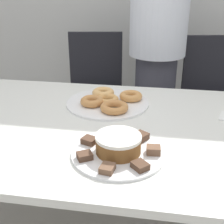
# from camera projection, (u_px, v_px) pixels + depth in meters

# --- Properties ---
(table) EXTENTS (1.90, 0.99, 0.73)m
(table) POSITION_uv_depth(u_px,v_px,m) (115.00, 139.00, 1.34)
(table) COLOR silver
(table) RESTS_ON ground_plane
(person_standing) EXTENTS (0.38, 0.38, 1.65)m
(person_standing) POSITION_uv_depth(u_px,v_px,m) (157.00, 46.00, 2.09)
(person_standing) COLOR #383842
(person_standing) RESTS_ON ground_plane
(office_chair_left) EXTENTS (0.51, 0.51, 0.92)m
(office_chair_left) POSITION_uv_depth(u_px,v_px,m) (96.00, 100.00, 2.33)
(office_chair_left) COLOR black
(office_chair_left) RESTS_ON ground_plane
(office_chair_right) EXTENTS (0.51, 0.51, 0.92)m
(office_chair_right) POSITION_uv_depth(u_px,v_px,m) (213.00, 107.00, 2.20)
(office_chair_right) COLOR black
(office_chair_right) RESTS_ON ground_plane
(plate_cake) EXTENTS (0.33, 0.33, 0.01)m
(plate_cake) POSITION_uv_depth(u_px,v_px,m) (118.00, 153.00, 1.09)
(plate_cake) COLOR white
(plate_cake) RESTS_ON table
(plate_donuts) EXTENTS (0.40, 0.40, 0.01)m
(plate_donuts) POSITION_uv_depth(u_px,v_px,m) (107.00, 103.00, 1.51)
(plate_donuts) COLOR white
(plate_donuts) RESTS_ON table
(frosted_cake) EXTENTS (0.16, 0.16, 0.06)m
(frosted_cake) POSITION_uv_depth(u_px,v_px,m) (118.00, 144.00, 1.08)
(frosted_cake) COLOR brown
(frosted_cake) RESTS_ON plate_cake
(lamington_0) EXTENTS (0.06, 0.06, 0.02)m
(lamington_0) POSITION_uv_depth(u_px,v_px,m) (85.00, 156.00, 1.05)
(lamington_0) COLOR #513828
(lamington_0) RESTS_ON plate_cake
(lamington_1) EXTENTS (0.05, 0.06, 0.02)m
(lamington_1) POSITION_uv_depth(u_px,v_px,m) (107.00, 168.00, 0.98)
(lamington_1) COLOR brown
(lamington_1) RESTS_ON plate_cake
(lamington_2) EXTENTS (0.07, 0.07, 0.02)m
(lamington_2) POSITION_uv_depth(u_px,v_px,m) (140.00, 166.00, 0.99)
(lamington_2) COLOR #513828
(lamington_2) RESTS_ON plate_cake
(lamington_3) EXTENTS (0.05, 0.04, 0.03)m
(lamington_3) POSITION_uv_depth(u_px,v_px,m) (153.00, 150.00, 1.08)
(lamington_3) COLOR brown
(lamington_3) RESTS_ON plate_cake
(lamington_4) EXTENTS (0.07, 0.07, 0.02)m
(lamington_4) POSITION_uv_depth(u_px,v_px,m) (140.00, 137.00, 1.17)
(lamington_4) COLOR #513828
(lamington_4) RESTS_ON plate_cake
(lamington_5) EXTENTS (0.05, 0.06, 0.02)m
(lamington_5) POSITION_uv_depth(u_px,v_px,m) (113.00, 133.00, 1.20)
(lamington_5) COLOR brown
(lamington_5) RESTS_ON plate_cake
(lamington_6) EXTENTS (0.06, 0.06, 0.02)m
(lamington_6) POSITION_uv_depth(u_px,v_px,m) (89.00, 140.00, 1.14)
(lamington_6) COLOR #513828
(lamington_6) RESTS_ON plate_cake
(donut_0) EXTENTS (0.11, 0.11, 0.03)m
(donut_0) POSITION_uv_depth(u_px,v_px,m) (107.00, 99.00, 1.51)
(donut_0) COLOR tan
(donut_0) RESTS_ON plate_donuts
(donut_1) EXTENTS (0.11, 0.11, 0.04)m
(donut_1) POSITION_uv_depth(u_px,v_px,m) (92.00, 101.00, 1.47)
(donut_1) COLOR #C68447
(donut_1) RESTS_ON plate_donuts
(donut_2) EXTENTS (0.13, 0.13, 0.03)m
(donut_2) POSITION_uv_depth(u_px,v_px,m) (114.00, 107.00, 1.41)
(donut_2) COLOR #C68447
(donut_2) RESTS_ON plate_donuts
(donut_3) EXTENTS (0.11, 0.11, 0.03)m
(donut_3) POSITION_uv_depth(u_px,v_px,m) (131.00, 96.00, 1.54)
(donut_3) COLOR #D18E4C
(donut_3) RESTS_ON plate_donuts
(donut_4) EXTENTS (0.11, 0.11, 0.04)m
(donut_4) POSITION_uv_depth(u_px,v_px,m) (103.00, 93.00, 1.58)
(donut_4) COLOR #E5AD66
(donut_4) RESTS_ON plate_donuts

